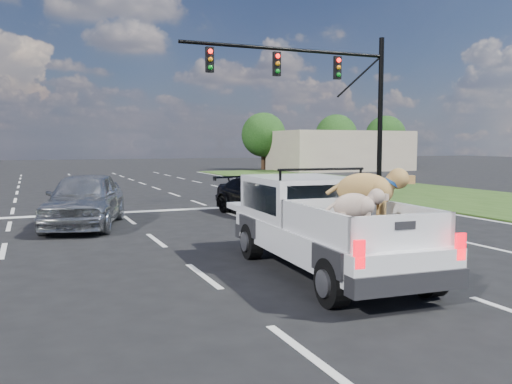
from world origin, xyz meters
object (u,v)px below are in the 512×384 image
(traffic_signal, at_px, (333,89))
(black_coupe, at_px, (261,197))
(silver_sedan, at_px, (85,199))
(pickup_truck, at_px, (323,223))

(traffic_signal, xyz_separation_m, black_coupe, (-4.63, -3.14, -4.08))
(silver_sedan, height_order, black_coupe, silver_sedan)
(traffic_signal, bearing_deg, black_coupe, -145.81)
(traffic_signal, relative_size, pickup_truck, 1.70)
(traffic_signal, xyz_separation_m, silver_sedan, (-10.37, -3.37, -3.92))
(silver_sedan, distance_m, black_coupe, 5.75)
(traffic_signal, bearing_deg, pickup_truck, -121.43)
(traffic_signal, height_order, pickup_truck, traffic_signal)
(silver_sedan, relative_size, black_coupe, 1.06)
(pickup_truck, relative_size, silver_sedan, 1.14)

